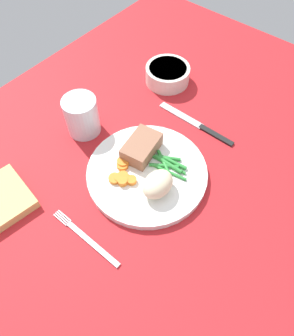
{
  "coord_description": "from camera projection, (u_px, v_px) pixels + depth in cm",
  "views": [
    {
      "loc": [
        -31.7,
        -25.45,
        58.84
      ],
      "look_at": [
        -3.03,
        -1.94,
        4.6
      ],
      "focal_mm": 34.07,
      "sensor_mm": 36.0,
      "label": 1
    }
  ],
  "objects": [
    {
      "name": "dining_table",
      "position": [
        149.0,
        164.0,
        0.71
      ],
      "size": [
        120.0,
        90.0,
        2.0
      ],
      "color": "red",
      "rests_on": "ground"
    },
    {
      "name": "water_glass",
      "position": [
        82.0,
        118.0,
        0.72
      ],
      "size": [
        7.6,
        7.6,
        9.06
      ],
      "color": "silver",
      "rests_on": "dining_table"
    },
    {
      "name": "green_beans",
      "position": [
        168.0,
        164.0,
        0.67
      ],
      "size": [
        5.39,
        9.22,
        0.89
      ],
      "color": "#2D8C38",
      "rests_on": "dinner_plate"
    },
    {
      "name": "knife",
      "position": [
        197.0,
        125.0,
        0.76
      ],
      "size": [
        1.7,
        20.5,
        0.64
      ],
      "rotation": [
        0.0,
        0.0,
        -0.02
      ],
      "color": "black",
      "rests_on": "dining_table"
    },
    {
      "name": "carrot_slices",
      "position": [
        123.0,
        174.0,
        0.65
      ],
      "size": [
        6.61,
        6.59,
        1.22
      ],
      "color": "orange",
      "rests_on": "dinner_plate"
    },
    {
      "name": "fork",
      "position": [
        86.0,
        238.0,
        0.6
      ],
      "size": [
        1.44,
        16.6,
        0.4
      ],
      "rotation": [
        0.0,
        0.0,
        -0.04
      ],
      "color": "silver",
      "rests_on": "dining_table"
    },
    {
      "name": "meat_portion",
      "position": [
        143.0,
        146.0,
        0.68
      ],
      "size": [
        9.62,
        7.05,
        3.46
      ],
      "primitive_type": "cube",
      "rotation": [
        0.0,
        0.0,
        0.16
      ],
      "color": "#936047",
      "rests_on": "dinner_plate"
    },
    {
      "name": "dinner_plate",
      "position": [
        147.0,
        173.0,
        0.67
      ],
      "size": [
        25.36,
        25.36,
        1.6
      ],
      "primitive_type": "cylinder",
      "color": "white",
      "rests_on": "dining_table"
    },
    {
      "name": "salad_bowl",
      "position": [
        168.0,
        74.0,
        0.83
      ],
      "size": [
        11.42,
        11.42,
        4.31
      ],
      "color": "silver",
      "rests_on": "dining_table"
    },
    {
      "name": "mashed_potatoes",
      "position": [
        158.0,
        184.0,
        0.62
      ],
      "size": [
        6.99,
        5.29,
        4.43
      ],
      "primitive_type": "ellipsoid",
      "color": "beige",
      "rests_on": "dinner_plate"
    }
  ]
}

